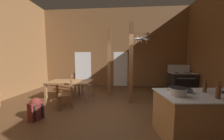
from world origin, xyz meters
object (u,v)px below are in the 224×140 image
Objects in this scene: ladderback_chair_by_post at (76,84)px; stove_range at (181,81)px; kitchen_island at (213,116)px; ladderback_chair_near_window at (67,94)px; stockpot_on_counter at (177,91)px; bottle_tall_on_counter at (205,87)px; bottle_short_on_counter at (218,92)px; mixing_bowl_on_counter at (186,90)px; dining_table at (70,83)px; backpack at (36,108)px.

stove_range is at bearing 8.49° from ladderback_chair_by_post.
ladderback_chair_near_window is (-3.66, 1.29, -0.01)m from kitchen_island.
ladderback_chair_near_window is at bearing 153.58° from stockpot_on_counter.
bottle_short_on_counter is at bearing -97.79° from bottle_tall_on_counter.
bottle_tall_on_counter reaches higher than mixing_bowl_on_counter.
stockpot_on_counter is at bearing -159.92° from bottle_tall_on_counter.
stockpot_on_counter is at bearing -26.42° from ladderback_chair_near_window.
dining_table is 3.94m from mixing_bowl_on_counter.
kitchen_island is at bearing 58.84° from bottle_short_on_counter.
backpack is 2.70× the size of mixing_bowl_on_counter.
ladderback_chair_by_post is at bearing 141.52° from mixing_bowl_on_counter.
dining_table is 4.49× the size of stockpot_on_counter.
stockpot_on_counter is at bearing -43.10° from ladderback_chair_by_post.
bottle_short_on_counter is (-1.45, -3.92, 0.57)m from stove_range.
stockpot_on_counter is at bearing -9.78° from backpack.
bottle_short_on_counter is at bearing -121.16° from kitchen_island.
backpack is at bearing 173.97° from kitchen_island.
ladderback_chair_near_window is 3.78m from bottle_tall_on_counter.
stove_range is at bearing 68.49° from bottle_tall_on_counter.
stockpot_on_counter is at bearing -143.10° from mixing_bowl_on_counter.
ladderback_chair_by_post is 4.49m from mixing_bowl_on_counter.
dining_table is at bearing -162.91° from stove_range.
ladderback_chair_by_post is at bearing 97.03° from dining_table.
ladderback_chair_by_post is 4.30× the size of mixing_bowl_on_counter.
ladderback_chair_near_window and ladderback_chair_by_post have the same top height.
backpack is 1.92× the size of bottle_short_on_counter.
kitchen_island is 0.71m from mixing_bowl_on_counter.
mixing_bowl_on_counter reaches higher than ladderback_chair_by_post.
ladderback_chair_by_post reaches higher than kitchen_island.
backpack is at bearing -149.26° from stove_range.
kitchen_island is 4.14m from backpack.
dining_table is 5.49× the size of bottle_short_on_counter.
ladderback_chair_near_window is at bearing -73.08° from dining_table.
stockpot_on_counter reaches higher than ladderback_chair_by_post.
bottle_tall_on_counter is at bearing -4.70° from backpack.
stockpot_on_counter is (2.87, -1.43, 0.56)m from ladderback_chair_near_window.
stove_range is 4.25× the size of bottle_short_on_counter.
ladderback_chair_near_window is 2.50× the size of stockpot_on_counter.
stove_range reaches higher than kitchen_island.
stockpot_on_counter is (-0.79, -0.14, 0.54)m from kitchen_island.
backpack is (-0.23, -1.62, -0.34)m from dining_table.
kitchen_island is 2.35× the size of ladderback_chair_by_post.
backpack is at bearing 169.72° from bottle_short_on_counter.
bottle_tall_on_counter is at bearing 137.89° from kitchen_island.
stove_range reaches higher than bottle_short_on_counter.
bottle_short_on_counter is (-0.17, -0.28, 0.59)m from kitchen_island.
bottle_short_on_counter is (0.62, -0.14, 0.05)m from stockpot_on_counter.
bottle_tall_on_counter is (-1.39, -3.54, 0.56)m from stove_range.
stockpot_on_counter is 0.63m from bottle_short_on_counter.
backpack is 4.08m from bottle_short_on_counter.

